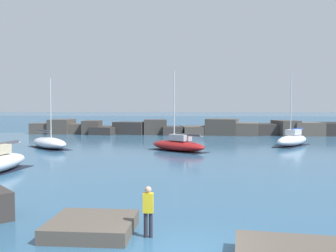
{
  "coord_description": "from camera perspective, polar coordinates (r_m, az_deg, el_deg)",
  "views": [
    {
      "loc": [
        0.35,
        -11.43,
        4.61
      ],
      "look_at": [
        -2.13,
        20.34,
        2.94
      ],
      "focal_mm": 40.0,
      "sensor_mm": 36.0,
      "label": 1
    }
  ],
  "objects": [
    {
      "name": "sailboat_moored_1",
      "position": [
        46.15,
        18.4,
        -1.99
      ],
      "size": [
        5.8,
        6.98,
        8.43
      ],
      "color": "white",
      "rests_on": "ground"
    },
    {
      "name": "open_sea_beyond",
      "position": [
        121.65,
        4.3,
        0.82
      ],
      "size": [
        400.0,
        116.0,
        0.01
      ],
      "color": "#235175",
      "rests_on": "ground"
    },
    {
      "name": "sailboat_moored_0",
      "position": [
        43.32,
        -17.65,
        -2.44
      ],
      "size": [
        6.64,
        6.72,
        7.66
      ],
      "color": "white",
      "rests_on": "ground"
    },
    {
      "name": "foreground_rocks",
      "position": [
        12.96,
        -15.27,
        -15.84
      ],
      "size": [
        19.51,
        8.94,
        1.3
      ],
      "color": "brown",
      "rests_on": "ground"
    },
    {
      "name": "person_on_rocks",
      "position": [
        13.46,
        -3.04,
        -12.44
      ],
      "size": [
        0.36,
        0.24,
        1.82
      ],
      "color": "#282833",
      "rests_on": "ground"
    },
    {
      "name": "breakwater_jetty",
      "position": [
        61.68,
        5.83,
        -0.37
      ],
      "size": [
        57.09,
        7.18,
        2.59
      ],
      "color": "#4C443D",
      "rests_on": "ground"
    },
    {
      "name": "sailboat_moored_2",
      "position": [
        38.74,
        1.55,
        -2.88
      ],
      "size": [
        6.8,
        6.11,
        8.29
      ],
      "color": "maroon",
      "rests_on": "ground"
    }
  ]
}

